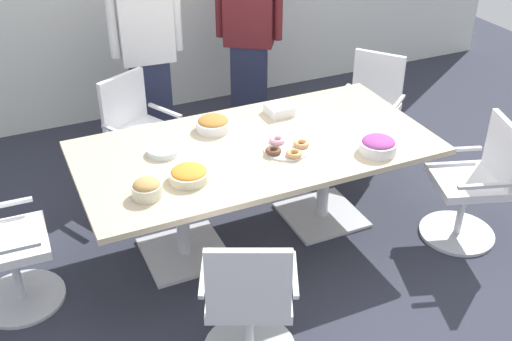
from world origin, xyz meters
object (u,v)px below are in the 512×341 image
office_chair_1 (1,252)px  office_chair_4 (369,114)px  conference_table (256,161)px  snack_bowl_pretzels (213,124)px  office_chair_3 (473,188)px  person_standing_0 (148,52)px  person_standing_1 (249,37)px  office_chair_2 (249,305)px  snack_bowl_chips_orange (189,174)px  snack_bowl_cookies (147,188)px  office_chair_0 (140,139)px  snack_bowl_candy_mix (378,145)px  plate_stack (164,150)px  donut_platter (286,148)px  napkin_pile (279,110)px

office_chair_1 → office_chair_4: (3.07, 0.67, 0.00)m
conference_table → snack_bowl_pretzels: 0.41m
office_chair_3 → person_standing_0: bearing=55.8°
snack_bowl_pretzels → office_chair_4: bearing=12.0°
office_chair_3 → person_standing_1: size_ratio=0.54×
office_chair_3 → person_standing_1: person_standing_1 is taller
office_chair_2 → snack_bowl_chips_orange: (-0.04, 0.82, 0.39)m
office_chair_1 → snack_bowl_cookies: (0.87, -0.29, 0.40)m
office_chair_1 → office_chair_3: size_ratio=1.00×
office_chair_4 → snack_bowl_pretzels: 1.63m
office_chair_2 → person_standing_0: person_standing_0 is taller
office_chair_0 → snack_bowl_candy_mix: size_ratio=3.64×
conference_table → person_standing_0: bearing=100.4°
person_standing_1 → plate_stack: (-1.29, -1.53, -0.10)m
office_chair_4 → snack_bowl_cookies: office_chair_4 is taller
office_chair_4 → plate_stack: size_ratio=4.20×
snack_bowl_candy_mix → plate_stack: snack_bowl_candy_mix is taller
snack_bowl_pretzels → conference_table: bearing=-61.3°
office_chair_0 → office_chair_3: 2.56m
office_chair_4 → person_standing_1: person_standing_1 is taller
office_chair_3 → office_chair_2: bearing=120.9°
office_chair_2 → snack_bowl_cookies: office_chair_2 is taller
snack_bowl_chips_orange → snack_bowl_cookies: size_ratio=1.37×
office_chair_3 → donut_platter: size_ratio=2.86×
office_chair_3 → snack_bowl_candy_mix: office_chair_3 is taller
office_chair_2 → office_chair_0: bearing=115.2°
office_chair_0 → office_chair_4: size_ratio=1.00×
donut_platter → plate_stack: 0.81m
office_chair_2 → person_standing_1: size_ratio=0.54×
office_chair_0 → snack_bowl_cookies: office_chair_0 is taller
person_standing_0 → office_chair_0: bearing=68.3°
snack_bowl_candy_mix → office_chair_0: bearing=130.5°
snack_bowl_chips_orange → office_chair_0: bearing=89.7°
office_chair_2 → person_standing_0: (0.23, 2.62, 0.51)m
office_chair_1 → napkin_pile: bearing=102.3°
person_standing_0 → snack_bowl_cookies: (-0.55, -1.87, -0.11)m
office_chair_0 → donut_platter: (0.70, -1.19, 0.36)m
office_chair_0 → snack_bowl_cookies: size_ratio=5.00×
person_standing_1 → snack_bowl_pretzels: bearing=90.5°
office_chair_0 → person_standing_0: size_ratio=0.52×
office_chair_1 → person_standing_0: (1.42, 1.58, 0.51)m
office_chair_4 → person_standing_0: size_ratio=0.52×
person_standing_0 → plate_stack: person_standing_0 is taller
office_chair_0 → office_chair_1: size_ratio=1.00×
snack_bowl_cookies → snack_bowl_pretzels: size_ratio=0.74×
conference_table → person_standing_1: bearing=67.7°
office_chair_2 → office_chair_4: same height
conference_table → snack_bowl_cookies: 0.91m
office_chair_3 → person_standing_1: (-0.70, 2.31, 0.46)m
plate_stack → napkin_pile: bearing=12.5°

